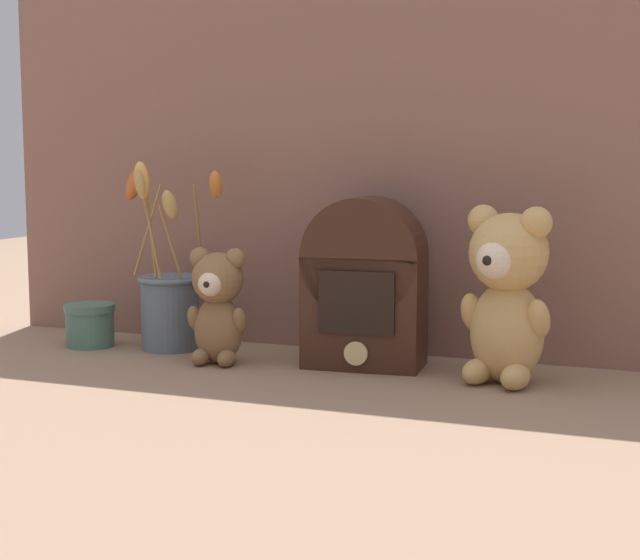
# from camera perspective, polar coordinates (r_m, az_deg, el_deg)

# --- Properties ---
(ground_plane) EXTENTS (4.00, 4.00, 0.00)m
(ground_plane) POSITION_cam_1_polar(r_m,az_deg,el_deg) (1.49, -0.28, -5.21)
(ground_plane) COLOR #8E7056
(backdrop_wall) EXTENTS (1.30, 0.02, 0.80)m
(backdrop_wall) POSITION_cam_1_polar(r_m,az_deg,el_deg) (1.62, 1.93, 9.99)
(backdrop_wall) COLOR #845B4C
(backdrop_wall) RESTS_ON ground
(teddy_bear_large) EXTENTS (0.14, 0.13, 0.25)m
(teddy_bear_large) POSITION_cam_1_polar(r_m,az_deg,el_deg) (1.40, 10.81, -0.66)
(teddy_bear_large) COLOR tan
(teddy_bear_large) RESTS_ON ground
(teddy_bear_medium) EXTENTS (0.10, 0.09, 0.18)m
(teddy_bear_medium) POSITION_cam_1_polar(r_m,az_deg,el_deg) (1.52, -5.99, -1.37)
(teddy_bear_medium) COLOR olive
(teddy_bear_medium) RESTS_ON ground
(flower_vase) EXTENTS (0.19, 0.12, 0.32)m
(flower_vase) POSITION_cam_1_polar(r_m,az_deg,el_deg) (1.65, -8.77, -1.05)
(flower_vase) COLOR slate
(flower_vase) RESTS_ON ground
(vintage_radio) EXTENTS (0.19, 0.12, 0.26)m
(vintage_radio) POSITION_cam_1_polar(r_m,az_deg,el_deg) (1.49, 2.62, -0.19)
(vintage_radio) COLOR #381E14
(vintage_radio) RESTS_ON ground
(decorative_tin_tall) EXTENTS (0.09, 0.09, 0.07)m
(decorative_tin_tall) POSITION_cam_1_polar(r_m,az_deg,el_deg) (1.71, -13.24, -2.55)
(decorative_tin_tall) COLOR #47705B
(decorative_tin_tall) RESTS_ON ground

